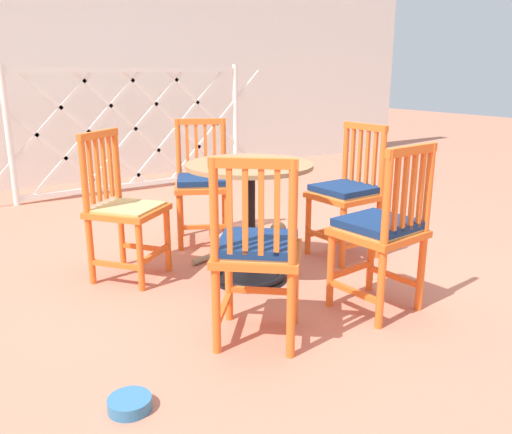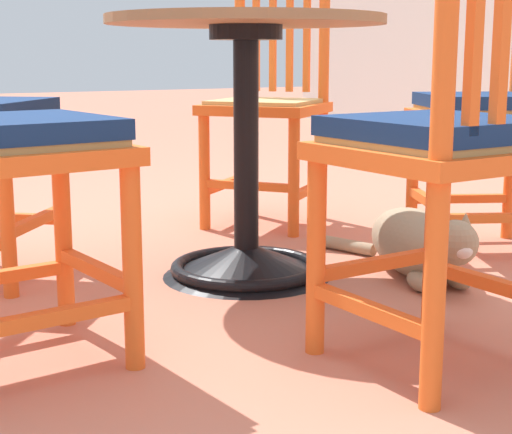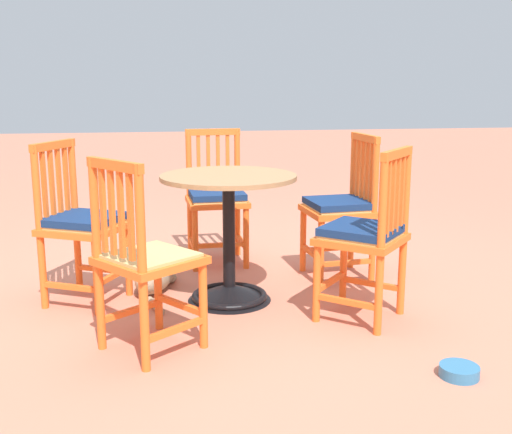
{
  "view_description": "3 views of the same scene",
  "coord_description": "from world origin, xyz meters",
  "px_view_note": "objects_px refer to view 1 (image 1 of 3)",
  "views": [
    {
      "loc": [
        -1.69,
        -2.51,
        1.27
      ],
      "look_at": [
        -0.04,
        -0.02,
        0.43
      ],
      "focal_mm": 37.25,
      "sensor_mm": 36.0,
      "label": 1
    },
    {
      "loc": [
        1.96,
        -1.03,
        0.62
      ],
      "look_at": [
        -0.18,
        0.24,
        0.13
      ],
      "focal_mm": 57.26,
      "sensor_mm": 36.0,
      "label": 2
    },
    {
      "loc": [
        -3.45,
        0.48,
        1.25
      ],
      "look_at": [
        -0.21,
        -0.02,
        0.53
      ],
      "focal_mm": 44.38,
      "sensor_mm": 36.0,
      "label": 3
    }
  ],
  "objects_px": {
    "orange_chair_by_planter": "(347,193)",
    "pet_water_bowl": "(130,404)",
    "orange_chair_tucked_in": "(257,252)",
    "orange_chair_facing_out": "(202,184)",
    "orange_chair_at_corner": "(381,231)",
    "cafe_table": "(250,235)",
    "tabby_cat": "(250,240)",
    "orange_chair_near_fence": "(124,210)"
  },
  "relations": [
    {
      "from": "pet_water_bowl",
      "to": "orange_chair_by_planter",
      "type": "bearing_deg",
      "value": 24.43
    },
    {
      "from": "orange_chair_at_corner",
      "to": "orange_chair_facing_out",
      "type": "relative_size",
      "value": 1.0
    },
    {
      "from": "orange_chair_tucked_in",
      "to": "pet_water_bowl",
      "type": "distance_m",
      "value": 0.86
    },
    {
      "from": "cafe_table",
      "to": "orange_chair_at_corner",
      "type": "distance_m",
      "value": 0.84
    },
    {
      "from": "cafe_table",
      "to": "orange_chair_near_fence",
      "type": "relative_size",
      "value": 0.83
    },
    {
      "from": "orange_chair_tucked_in",
      "to": "pet_water_bowl",
      "type": "relative_size",
      "value": 5.36
    },
    {
      "from": "orange_chair_facing_out",
      "to": "orange_chair_by_planter",
      "type": "bearing_deg",
      "value": -50.63
    },
    {
      "from": "orange_chair_by_planter",
      "to": "orange_chair_facing_out",
      "type": "bearing_deg",
      "value": 129.37
    },
    {
      "from": "orange_chair_near_fence",
      "to": "pet_water_bowl",
      "type": "height_order",
      "value": "orange_chair_near_fence"
    },
    {
      "from": "orange_chair_at_corner",
      "to": "orange_chair_facing_out",
      "type": "xyz_separation_m",
      "value": [
        -0.23,
        1.57,
        0.0
      ]
    },
    {
      "from": "orange_chair_near_fence",
      "to": "orange_chair_at_corner",
      "type": "bearing_deg",
      "value": -51.33
    },
    {
      "from": "orange_chair_tucked_in",
      "to": "orange_chair_near_fence",
      "type": "xyz_separation_m",
      "value": [
        -0.23,
        1.12,
        -0.01
      ]
    },
    {
      "from": "orange_chair_by_planter",
      "to": "pet_water_bowl",
      "type": "bearing_deg",
      "value": -155.57
    },
    {
      "from": "orange_chair_tucked_in",
      "to": "orange_chair_facing_out",
      "type": "bearing_deg",
      "value": 71.4
    },
    {
      "from": "orange_chair_tucked_in",
      "to": "orange_chair_at_corner",
      "type": "relative_size",
      "value": 1.0
    },
    {
      "from": "orange_chair_at_corner",
      "to": "pet_water_bowl",
      "type": "relative_size",
      "value": 5.36
    },
    {
      "from": "orange_chair_by_planter",
      "to": "orange_chair_near_fence",
      "type": "xyz_separation_m",
      "value": [
        -1.41,
        0.46,
        -0.01
      ]
    },
    {
      "from": "orange_chair_at_corner",
      "to": "tabby_cat",
      "type": "bearing_deg",
      "value": 93.64
    },
    {
      "from": "pet_water_bowl",
      "to": "orange_chair_facing_out",
      "type": "bearing_deg",
      "value": 54.09
    },
    {
      "from": "orange_chair_near_fence",
      "to": "pet_water_bowl",
      "type": "distance_m",
      "value": 1.46
    },
    {
      "from": "cafe_table",
      "to": "orange_chair_by_planter",
      "type": "relative_size",
      "value": 0.83
    },
    {
      "from": "cafe_table",
      "to": "orange_chair_at_corner",
      "type": "bearing_deg",
      "value": -65.58
    },
    {
      "from": "orange_chair_at_corner",
      "to": "orange_chair_by_planter",
      "type": "bearing_deg",
      "value": 59.13
    },
    {
      "from": "orange_chair_tucked_in",
      "to": "orange_chair_at_corner",
      "type": "height_order",
      "value": "same"
    },
    {
      "from": "cafe_table",
      "to": "orange_chair_at_corner",
      "type": "height_order",
      "value": "orange_chair_at_corner"
    },
    {
      "from": "orange_chair_by_planter",
      "to": "tabby_cat",
      "type": "distance_m",
      "value": 0.75
    },
    {
      "from": "orange_chair_tucked_in",
      "to": "orange_chair_by_planter",
      "type": "distance_m",
      "value": 1.35
    },
    {
      "from": "orange_chair_at_corner",
      "to": "orange_chair_near_fence",
      "type": "relative_size",
      "value": 1.0
    },
    {
      "from": "orange_chair_by_planter",
      "to": "pet_water_bowl",
      "type": "xyz_separation_m",
      "value": [
        -1.9,
        -0.86,
        -0.42
      ]
    },
    {
      "from": "cafe_table",
      "to": "orange_chair_near_fence",
      "type": "distance_m",
      "value": 0.79
    },
    {
      "from": "orange_chair_tucked_in",
      "to": "orange_chair_by_planter",
      "type": "relative_size",
      "value": 1.0
    },
    {
      "from": "orange_chair_tucked_in",
      "to": "tabby_cat",
      "type": "relative_size",
      "value": 1.23
    },
    {
      "from": "orange_chair_near_fence",
      "to": "orange_chair_tucked_in",
      "type": "bearing_deg",
      "value": -78.21
    },
    {
      "from": "orange_chair_tucked_in",
      "to": "tabby_cat",
      "type": "xyz_separation_m",
      "value": [
        0.66,
        1.08,
        -0.35
      ]
    },
    {
      "from": "orange_chair_tucked_in",
      "to": "pet_water_bowl",
      "type": "height_order",
      "value": "orange_chair_tucked_in"
    },
    {
      "from": "cafe_table",
      "to": "pet_water_bowl",
      "type": "height_order",
      "value": "cafe_table"
    },
    {
      "from": "orange_chair_facing_out",
      "to": "tabby_cat",
      "type": "bearing_deg",
      "value": -69.26
    },
    {
      "from": "orange_chair_at_corner",
      "to": "cafe_table",
      "type": "bearing_deg",
      "value": 114.42
    },
    {
      "from": "orange_chair_at_corner",
      "to": "orange_chair_by_planter",
      "type": "xyz_separation_m",
      "value": [
        0.45,
        0.75,
        0.0
      ]
    },
    {
      "from": "orange_chair_by_planter",
      "to": "orange_chair_near_fence",
      "type": "height_order",
      "value": "same"
    },
    {
      "from": "cafe_table",
      "to": "orange_chair_facing_out",
      "type": "bearing_deg",
      "value": 82.22
    },
    {
      "from": "cafe_table",
      "to": "orange_chair_by_planter",
      "type": "bearing_deg",
      "value": -0.22
    }
  ]
}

